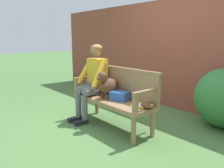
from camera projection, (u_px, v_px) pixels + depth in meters
name	position (u px, v px, depth m)	size (l,w,h in m)	color
ground_plane	(112.00, 126.00, 3.82)	(40.00, 40.00, 0.00)	#4C753D
brick_garden_fence	(178.00, 55.00, 4.71)	(8.00, 0.30, 2.21)	brown
garden_bench	(112.00, 103.00, 3.74)	(1.55, 0.52, 0.47)	#93704C
bench_backrest	(122.00, 82.00, 3.82)	(1.59, 0.06, 0.50)	#93704C
bench_armrest_left_end	(82.00, 81.00, 4.18)	(0.06, 0.52, 0.28)	#93704C
bench_armrest_right_end	(142.00, 97.00, 3.08)	(0.06, 0.52, 0.28)	#93704C
person_seated	(93.00, 79.00, 4.03)	(0.56, 0.66, 1.34)	black
dog_on_bench	(107.00, 85.00, 3.72)	(0.25, 0.46, 0.46)	brown
tennis_racket	(141.00, 105.00, 3.36)	(0.29, 0.56, 0.03)	yellow
baseball_glove	(147.00, 105.00, 3.24)	(0.22, 0.17, 0.09)	brown
sports_bag	(120.00, 96.00, 3.64)	(0.28, 0.20, 0.14)	#2856A3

